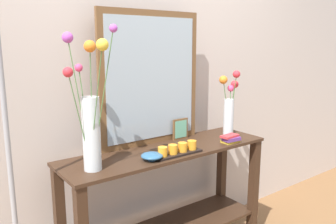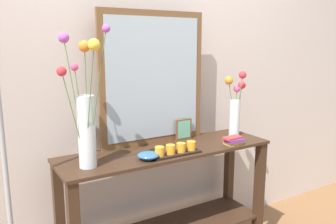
# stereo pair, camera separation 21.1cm
# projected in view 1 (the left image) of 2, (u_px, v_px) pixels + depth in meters

# --- Properties ---
(wall_back) EXTENTS (6.40, 0.08, 2.70)m
(wall_back) POSITION_uv_depth(u_px,v_px,m) (140.00, 62.00, 2.31)
(wall_back) COLOR beige
(wall_back) RESTS_ON ground
(console_table) EXTENTS (1.39, 0.40, 0.82)m
(console_table) POSITION_uv_depth(u_px,v_px,m) (168.00, 194.00, 2.22)
(console_table) COLOR #382316
(console_table) RESTS_ON ground
(mirror_leaning) EXTENTS (0.74, 0.03, 0.86)m
(mirror_leaning) POSITION_uv_depth(u_px,v_px,m) (151.00, 79.00, 2.20)
(mirror_leaning) COLOR brown
(mirror_leaning) RESTS_ON console_table
(tall_vase_left) EXTENTS (0.25, 0.24, 0.74)m
(tall_vase_left) POSITION_uv_depth(u_px,v_px,m) (90.00, 118.00, 1.74)
(tall_vase_left) COLOR silver
(tall_vase_left) RESTS_ON console_table
(vase_right) EXTENTS (0.21, 0.13, 0.47)m
(vase_right) POSITION_uv_depth(u_px,v_px,m) (229.00, 106.00, 2.48)
(vase_right) COLOR silver
(vase_right) RESTS_ON console_table
(candle_tray) EXTENTS (0.32, 0.09, 0.07)m
(candle_tray) POSITION_uv_depth(u_px,v_px,m) (178.00, 150.00, 2.05)
(candle_tray) COLOR black
(candle_tray) RESTS_ON console_table
(picture_frame_small) EXTENTS (0.12, 0.01, 0.14)m
(picture_frame_small) POSITION_uv_depth(u_px,v_px,m) (180.00, 129.00, 2.37)
(picture_frame_small) COLOR brown
(picture_frame_small) RESTS_ON console_table
(decorative_bowl) EXTENTS (0.13, 0.13, 0.04)m
(decorative_bowl) POSITION_uv_depth(u_px,v_px,m) (152.00, 156.00, 1.95)
(decorative_bowl) COLOR #2D5B84
(decorative_bowl) RESTS_ON console_table
(book_stack) EXTENTS (0.13, 0.09, 0.05)m
(book_stack) POSITION_uv_depth(u_px,v_px,m) (231.00, 139.00, 2.29)
(book_stack) COLOR gold
(book_stack) RESTS_ON console_table
(floor_lamp) EXTENTS (0.24, 0.24, 1.84)m
(floor_lamp) POSITION_uv_depth(u_px,v_px,m) (3.00, 99.00, 1.48)
(floor_lamp) COLOR #9E9EA3
(floor_lamp) RESTS_ON ground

